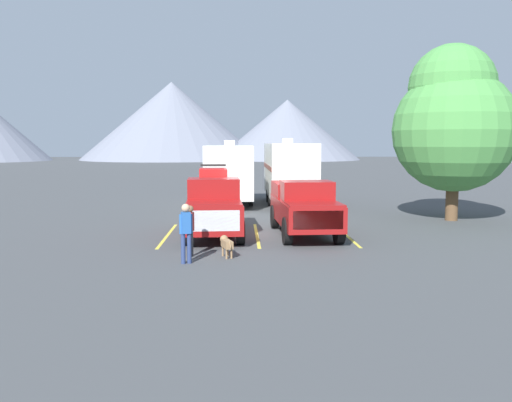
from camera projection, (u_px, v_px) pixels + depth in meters
name	position (u px, v px, depth m)	size (l,w,h in m)	color
ground_plane	(256.00, 232.00, 21.40)	(240.00, 240.00, 0.00)	#3F4244
pickup_truck_a	(214.00, 203.00, 20.66)	(2.33, 5.49, 2.67)	maroon
pickup_truck_b	(304.00, 205.00, 20.73)	(2.34, 5.53, 2.11)	maroon
lot_stripe_a	(168.00, 235.00, 20.69)	(0.12, 5.50, 0.01)	gold
lot_stripe_b	(257.00, 235.00, 20.80)	(0.12, 5.50, 0.01)	gold
lot_stripe_c	(345.00, 234.00, 20.90)	(0.12, 5.50, 0.01)	gold
camper_trailer_a	(229.00, 171.00, 30.67)	(2.63, 7.69, 3.66)	silver
camper_trailer_b	(289.00, 169.00, 31.13)	(2.52, 9.08, 3.78)	silver
person_a	(190.00, 227.00, 16.72)	(0.24, 0.34, 1.60)	#3F3F42
person_b	(186.00, 229.00, 15.75)	(0.37, 0.27, 1.75)	navy
dog	(226.00, 243.00, 16.76)	(0.43, 0.88, 0.63)	olive
tree_a	(454.00, 120.00, 24.31)	(5.49, 5.49, 7.89)	brown
mountain_ridge	(212.00, 127.00, 114.17)	(142.84, 44.33, 16.58)	slate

